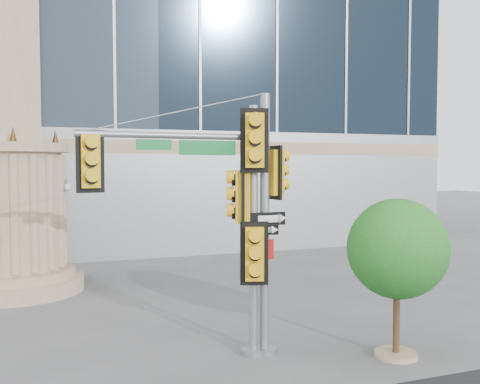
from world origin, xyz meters
name	(u,v)px	position (x,y,z in m)	size (l,w,h in m)	color
ground	(289,359)	(0.00, 0.00, 0.00)	(120.00, 120.00, 0.00)	#545456
monument	(15,131)	(-6.00, 9.00, 5.52)	(4.40, 4.40, 16.60)	tan
main_signal_pole	(221,195)	(-1.45, 0.45, 3.72)	(4.67, 0.75, 6.00)	slate
secondary_signal_pole	(251,210)	(-0.76, 0.41, 3.36)	(0.99, 0.91, 5.72)	slate
street_tree	(399,253)	(2.39, -0.72, 2.39)	(2.33, 2.27, 3.63)	tan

